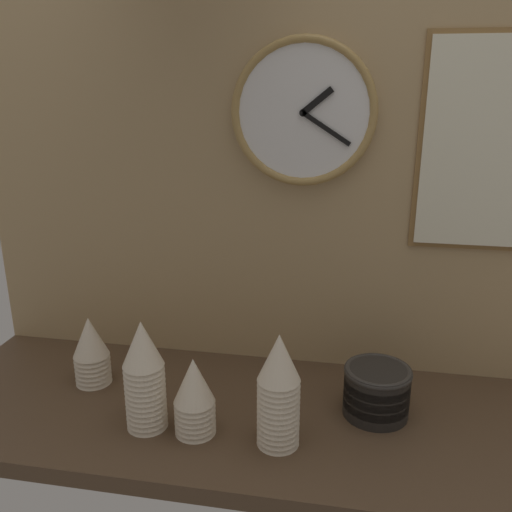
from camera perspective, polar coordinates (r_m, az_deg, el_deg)
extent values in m
cube|color=#4C3826|center=(1.34, 0.20, -16.48)|extent=(1.60, 0.56, 0.04)
cube|color=tan|center=(1.39, 2.17, 9.02)|extent=(1.60, 0.03, 1.05)
cone|color=beige|center=(1.27, -11.46, -15.17)|extent=(0.09, 0.09, 0.10)
cone|color=beige|center=(1.27, -11.50, -14.68)|extent=(0.09, 0.09, 0.10)
cone|color=beige|center=(1.26, -11.54, -14.20)|extent=(0.09, 0.09, 0.10)
cone|color=beige|center=(1.25, -11.57, -13.70)|extent=(0.09, 0.09, 0.10)
cone|color=beige|center=(1.25, -11.61, -13.20)|extent=(0.09, 0.09, 0.10)
cone|color=beige|center=(1.24, -11.65, -12.70)|extent=(0.09, 0.09, 0.10)
cone|color=beige|center=(1.23, -11.69, -12.19)|extent=(0.09, 0.09, 0.10)
cone|color=beige|center=(1.23, -11.72, -11.67)|extent=(0.09, 0.09, 0.10)
cone|color=beige|center=(1.22, -11.76, -11.15)|extent=(0.09, 0.09, 0.10)
cone|color=beige|center=(1.22, -11.80, -10.63)|extent=(0.09, 0.09, 0.10)
cone|color=beige|center=(1.21, -11.84, -10.09)|extent=(0.09, 0.09, 0.10)
cone|color=beige|center=(1.20, -11.88, -9.56)|extent=(0.09, 0.09, 0.10)
cone|color=beige|center=(1.20, -11.92, -9.02)|extent=(0.09, 0.09, 0.10)
cone|color=beige|center=(1.24, -6.45, -15.93)|extent=(0.09, 0.09, 0.10)
cone|color=beige|center=(1.23, -6.47, -15.44)|extent=(0.09, 0.09, 0.10)
cone|color=beige|center=(1.23, -6.49, -14.94)|extent=(0.09, 0.09, 0.10)
cone|color=beige|center=(1.22, -6.52, -14.44)|extent=(0.09, 0.09, 0.10)
cone|color=beige|center=(1.21, -6.54, -13.93)|extent=(0.09, 0.09, 0.10)
cone|color=beige|center=(1.20, -6.56, -13.42)|extent=(0.09, 0.09, 0.10)
cone|color=beige|center=(1.20, -6.58, -12.89)|extent=(0.09, 0.09, 0.10)
cone|color=beige|center=(1.20, 2.35, -17.06)|extent=(0.09, 0.09, 0.10)
cone|color=beige|center=(1.19, 2.35, -16.56)|extent=(0.09, 0.09, 0.10)
cone|color=beige|center=(1.19, 2.36, -16.05)|extent=(0.09, 0.09, 0.10)
cone|color=beige|center=(1.18, 2.37, -15.54)|extent=(0.09, 0.09, 0.10)
cone|color=beige|center=(1.17, 2.38, -15.02)|extent=(0.09, 0.09, 0.10)
cone|color=beige|center=(1.17, 2.39, -14.49)|extent=(0.09, 0.09, 0.10)
cone|color=beige|center=(1.16, 2.39, -13.96)|extent=(0.09, 0.09, 0.10)
cone|color=beige|center=(1.15, 2.40, -13.42)|extent=(0.09, 0.09, 0.10)
cone|color=beige|center=(1.14, 2.41, -12.88)|extent=(0.09, 0.09, 0.10)
cone|color=beige|center=(1.14, 2.42, -12.33)|extent=(0.09, 0.09, 0.10)
cone|color=beige|center=(1.13, 2.43, -11.77)|extent=(0.09, 0.09, 0.10)
cone|color=beige|center=(1.13, 2.44, -11.21)|extent=(0.09, 0.09, 0.10)
cone|color=beige|center=(1.12, 2.45, -10.64)|extent=(0.09, 0.09, 0.10)
cone|color=beige|center=(1.47, -16.83, -10.81)|extent=(0.09, 0.09, 0.10)
cone|color=beige|center=(1.46, -16.88, -10.37)|extent=(0.09, 0.09, 0.10)
cone|color=beige|center=(1.46, -16.92, -9.93)|extent=(0.09, 0.09, 0.10)
cone|color=beige|center=(1.45, -16.97, -9.49)|extent=(0.09, 0.09, 0.10)
cone|color=beige|center=(1.45, -17.02, -9.04)|extent=(0.09, 0.09, 0.10)
cone|color=beige|center=(1.44, -17.06, -8.58)|extent=(0.09, 0.09, 0.10)
cone|color=beige|center=(1.44, -17.11, -8.13)|extent=(0.09, 0.09, 0.10)
cylinder|color=black|center=(1.33, 12.46, -15.07)|extent=(0.15, 0.15, 0.04)
cylinder|color=black|center=(1.32, 12.54, -14.19)|extent=(0.15, 0.15, 0.04)
cylinder|color=black|center=(1.31, 12.61, -13.29)|extent=(0.15, 0.15, 0.04)
cylinder|color=black|center=(1.30, 12.68, -12.38)|extent=(0.15, 0.15, 0.04)
torus|color=#302D2A|center=(1.29, 12.73, -11.77)|extent=(0.15, 0.15, 0.02)
cylinder|color=white|center=(1.34, 5.02, 14.82)|extent=(0.34, 0.02, 0.34)
torus|color=#AD894C|center=(1.33, 4.98, 14.80)|extent=(0.35, 0.02, 0.35)
cube|color=black|center=(1.32, 6.48, 15.92)|extent=(0.08, 0.01, 0.07)
cube|color=black|center=(1.32, 7.42, 13.15)|extent=(0.12, 0.01, 0.08)
cylinder|color=black|center=(1.33, 4.96, 14.79)|extent=(0.02, 0.01, 0.02)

